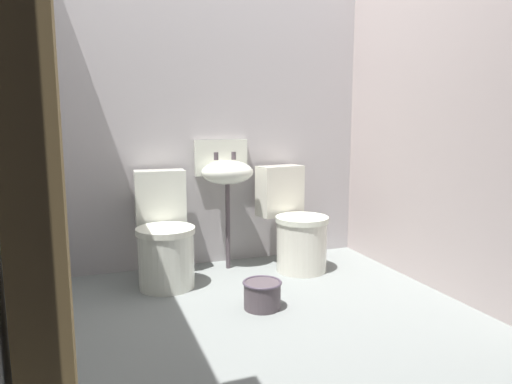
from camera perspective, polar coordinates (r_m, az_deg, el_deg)
ground_plane at (r=2.80m, az=2.14°, el=-16.04°), size 2.81×2.72×0.08m
wall_back at (r=3.68m, az=-5.04°, el=9.89°), size 2.81×0.10×2.41m
wall_left at (r=2.46m, az=-27.27°, el=9.49°), size 0.10×2.52×2.41m
wall_right at (r=3.31m, az=22.40°, el=9.39°), size 0.10×2.52×2.41m
wooden_door_post at (r=1.34m, az=-26.60°, el=10.89°), size 0.15×0.15×2.41m
toilet_left at (r=3.29m, az=-11.29°, el=-5.68°), size 0.42×0.61×0.78m
toilet_right at (r=3.58m, az=4.85°, el=-4.36°), size 0.48×0.65×0.78m
sink at (r=3.51m, az=-3.70°, el=2.56°), size 0.42×0.35×0.99m
bucket at (r=2.87m, az=0.78°, el=-12.53°), size 0.24×0.24×0.17m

